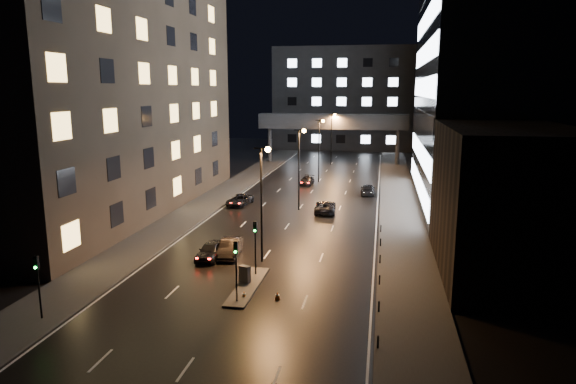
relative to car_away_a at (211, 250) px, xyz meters
name	(u,v)px	position (x,y,z in m)	size (l,w,h in m)	color
ground	(312,191)	(4.63, 32.11, -0.78)	(160.00, 160.00, 0.00)	black
sidewalk_left	(220,195)	(-7.87, 27.11, -0.70)	(5.00, 110.00, 0.15)	#383533
sidewalk_right	(399,201)	(17.13, 27.11, -0.70)	(5.00, 110.00, 0.15)	#383533
building_left	(106,45)	(-17.87, 16.11, 19.22)	(15.00, 48.00, 40.00)	#2D2319
building_right_low	(506,201)	(24.63, 1.11, 5.22)	(10.00, 18.00, 12.00)	black
building_right_glass	(510,26)	(29.63, 28.11, 21.72)	(20.00, 36.00, 45.00)	black
building_far	(344,99)	(4.63, 90.11, 11.72)	(34.00, 14.00, 25.00)	#333335
skybridge	(333,122)	(4.63, 62.11, 7.56)	(30.00, 3.00, 10.00)	#333335
median_island	(248,286)	(4.93, -5.89, -0.70)	(1.60, 8.00, 0.15)	#383533
traffic_signal_near	(255,239)	(4.93, -3.40, 2.31)	(0.28, 0.34, 4.40)	black
traffic_signal_far	(236,261)	(4.93, -8.90, 2.31)	(0.28, 0.34, 4.40)	black
traffic_signal_corner	(38,278)	(-6.87, -13.90, 2.16)	(0.28, 0.34, 4.40)	black
bollard_row	(380,270)	(14.83, -1.39, -0.33)	(0.12, 25.12, 0.90)	black
streetlight_near	(263,189)	(4.79, 0.11, 5.72)	(1.45, 0.50, 10.15)	black
streetlight_mid_a	(300,159)	(4.79, 20.11, 5.72)	(1.45, 0.50, 10.15)	black
streetlight_mid_b	(320,142)	(4.79, 40.11, 5.72)	(1.45, 0.50, 10.15)	black
streetlight_far	(332,132)	(4.79, 60.11, 5.72)	(1.45, 0.50, 10.15)	black
car_away_a	(211,250)	(0.00, 0.00, 0.00)	(1.84, 4.57, 1.56)	black
car_away_b	(230,247)	(1.42, 1.13, 0.01)	(1.68, 4.81, 1.59)	black
car_away_c	(240,200)	(-3.40, 21.34, -0.08)	(2.31, 5.01, 1.39)	black
car_away_d	(307,181)	(3.13, 37.25, -0.12)	(1.84, 4.52, 1.31)	black
car_toward_a	(325,207)	(8.04, 19.35, -0.04)	(2.44, 5.29, 1.47)	black
car_toward_b	(368,190)	(12.83, 31.47, -0.07)	(2.00, 4.91, 1.43)	black
utility_cabinet	(245,274)	(4.53, -5.24, 0.02)	(0.85, 0.46, 1.30)	#4E4E50
cone_a	(244,294)	(5.19, -7.96, -0.51)	(0.34, 0.34, 0.54)	orange
cone_b	(277,296)	(7.63, -7.78, -0.49)	(0.38, 0.38, 0.57)	orange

